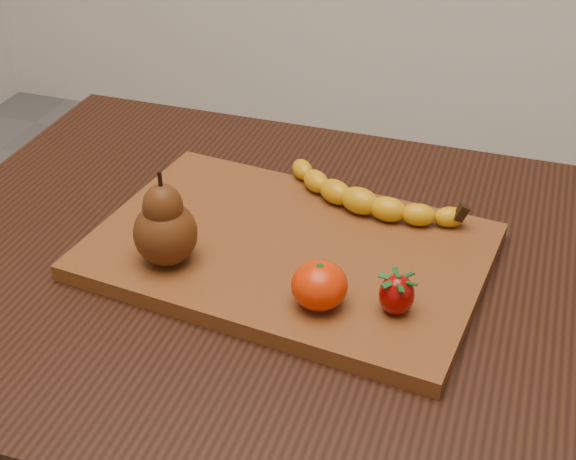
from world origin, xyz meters
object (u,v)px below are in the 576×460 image
(mandarin, at_px, (319,285))
(pear, at_px, (164,218))
(cutting_board, at_px, (288,251))
(table, at_px, (317,332))

(mandarin, bearing_deg, pear, 172.88)
(pear, bearing_deg, mandarin, -7.12)
(cutting_board, height_order, pear, pear)
(pear, bearing_deg, cutting_board, 30.92)
(pear, height_order, mandarin, pear)
(table, height_order, pear, pear)
(cutting_board, distance_m, mandarin, 0.12)
(pear, xyz_separation_m, mandarin, (0.19, -0.02, -0.03))
(table, bearing_deg, mandarin, -73.20)
(table, bearing_deg, cutting_board, 168.20)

